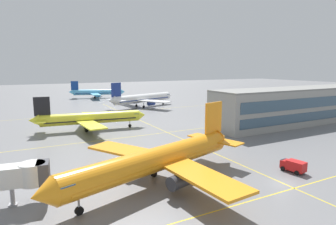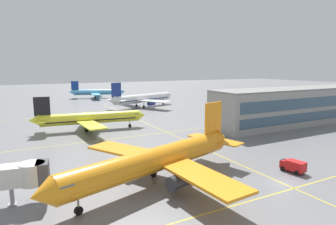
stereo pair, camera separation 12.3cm
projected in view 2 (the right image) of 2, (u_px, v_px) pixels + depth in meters
name	position (u px, v px, depth m)	size (l,w,h in m)	color
ground_plane	(283.00, 184.00, 44.78)	(600.00, 600.00, 0.00)	slate
airliner_front_gate	(158.00, 159.00, 44.08)	(37.01, 31.60, 11.74)	orange
airliner_second_row	(90.00, 118.00, 81.99)	(32.91, 28.17, 10.23)	yellow
airliner_third_row	(142.00, 98.00, 129.24)	(36.80, 31.47, 11.72)	white
airliner_far_left_stand	(97.00, 92.00, 166.54)	(31.84, 27.18, 10.09)	#5BB7E5
taxiway_markings	(167.00, 132.00, 79.69)	(111.69, 138.33, 0.01)	yellow
service_truck_red_van	(293.00, 165.00, 49.58)	(2.73, 4.37, 2.10)	red
terminal_building	(313.00, 104.00, 95.56)	(78.66, 12.63, 11.62)	gray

